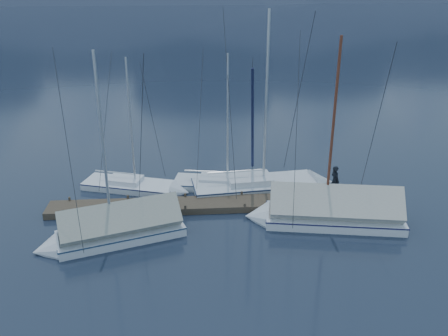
{
  "coord_description": "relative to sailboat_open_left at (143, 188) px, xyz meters",
  "views": [
    {
      "loc": [
        -1.65,
        -19.95,
        11.28
      ],
      "look_at": [
        0.0,
        2.0,
        2.2
      ],
      "focal_mm": 38.0,
      "sensor_mm": 36.0,
      "label": 1
    }
  ],
  "objects": [
    {
      "name": "dock",
      "position": [
        4.38,
        -2.45,
        -0.03
      ],
      "size": [
        18.0,
        1.5,
        0.54
      ],
      "color": "#382D23",
      "rests_on": "ground"
    },
    {
      "name": "sailboat_covered_far",
      "position": [
        -1.06,
        -5.35,
        0.32
      ],
      "size": [
        6.96,
        3.96,
        9.36
      ],
      "color": "silver",
      "rests_on": "ground"
    },
    {
      "name": "person",
      "position": [
        10.26,
        -2.13,
        1.02
      ],
      "size": [
        0.56,
        0.69,
        1.64
      ],
      "primitive_type": "imported",
      "rotation": [
        0.0,
        0.0,
        1.89
      ],
      "color": "black",
      "rests_on": "dock"
    },
    {
      "name": "sailboat_open_left",
      "position": [
        0.0,
        0.0,
        0.0
      ],
      "size": [
        6.34,
        3.46,
        8.07
      ],
      "color": "silver",
      "rests_on": "ground"
    },
    {
      "name": "sailboat_open_right",
      "position": [
        7.31,
        -0.37,
        0.05
      ],
      "size": [
        8.25,
        3.48,
        10.65
      ],
      "color": "silver",
      "rests_on": "ground"
    },
    {
      "name": "sailboat_covered_near",
      "position": [
        9.01,
        -4.39,
        0.35
      ],
      "size": [
        7.87,
        3.68,
        9.86
      ],
      "color": "silver",
      "rests_on": "ground"
    },
    {
      "name": "mooring_posts",
      "position": [
        3.88,
        -2.45,
        0.21
      ],
      "size": [
        15.12,
        1.52,
        0.35
      ],
      "color": "#382D23",
      "rests_on": "ground"
    },
    {
      "name": "sailboat_open_mid",
      "position": [
        5.19,
        -0.13,
        0.0
      ],
      "size": [
        6.47,
        3.04,
        8.26
      ],
      "color": "silver",
      "rests_on": "ground"
    },
    {
      "name": "ground",
      "position": [
        4.38,
        -4.45,
        -0.14
      ],
      "size": [
        1000.0,
        1000.0,
        0.0
      ],
      "primitive_type": "plane",
      "color": "black",
      "rests_on": "ground"
    }
  ]
}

